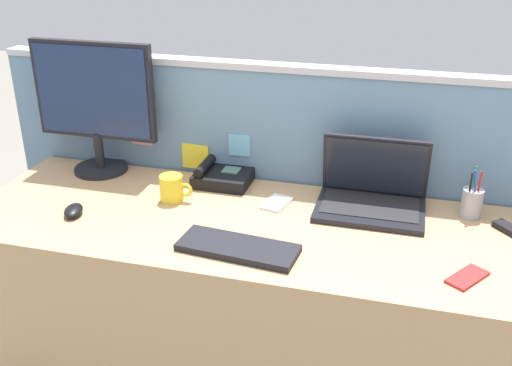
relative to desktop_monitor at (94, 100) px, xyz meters
name	(u,v)px	position (x,y,z in m)	size (l,w,h in m)	color
desk	(252,311)	(0.70, -0.27, -0.65)	(1.95, 0.68, 0.72)	tan
cubicle_divider	(278,209)	(0.70, 0.11, -0.43)	(2.21, 0.08, 1.16)	#6084A3
desktop_monitor	(94,100)	(0.00, 0.00, 0.00)	(0.48, 0.21, 0.51)	black
laptop	(372,192)	(1.07, -0.05, -0.23)	(0.37, 0.27, 0.24)	black
desk_phone	(221,176)	(0.50, 0.00, -0.26)	(0.21, 0.17, 0.08)	black
keyboard_main	(238,248)	(0.70, -0.46, -0.28)	(0.37, 0.14, 0.02)	black
computer_mouse_right_hand	(73,211)	(0.10, -0.38, -0.27)	(0.06, 0.10, 0.03)	black
pen_cup	(472,202)	(1.39, -0.04, -0.24)	(0.07, 0.07, 0.18)	#99999E
cell_phone_white_slab	(277,203)	(0.74, -0.12, -0.28)	(0.08, 0.12, 0.01)	silver
cell_phone_red_case	(467,277)	(1.37, -0.43, -0.28)	(0.06, 0.14, 0.01)	#B22323
coffee_mug	(172,188)	(0.38, -0.18, -0.24)	(0.12, 0.08, 0.09)	yellow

